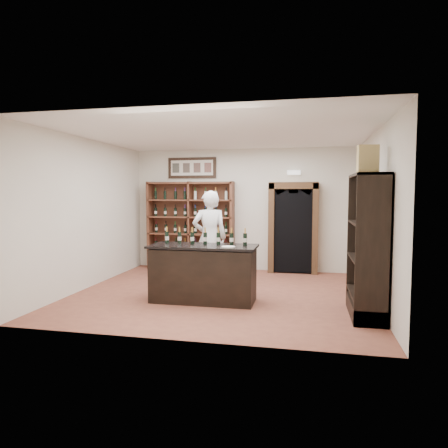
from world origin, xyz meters
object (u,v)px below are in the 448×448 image
at_px(wine_shelf, 191,225).
at_px(shopkeeper, 210,238).
at_px(tasting_counter, 203,274).
at_px(side_cabinet, 369,268).
at_px(wine_crate, 368,159).
at_px(counter_bottle_0, 167,237).

bearing_deg(wine_shelf, shopkeeper, -61.36).
distance_m(tasting_counter, side_cabinet, 2.75).
distance_m(side_cabinet, wine_crate, 1.66).
distance_m(wine_shelf, tasting_counter, 3.19).
height_order(wine_shelf, shopkeeper, wine_shelf).
bearing_deg(shopkeeper, side_cabinet, 131.69).
bearing_deg(shopkeeper, counter_bottle_0, 46.12).
xyz_separation_m(counter_bottle_0, side_cabinet, (3.44, -0.44, -0.35)).
height_order(wine_shelf, counter_bottle_0, wine_shelf).
xyz_separation_m(wine_shelf, tasting_counter, (1.10, -2.93, -0.61)).
bearing_deg(wine_crate, shopkeeper, 142.81).
height_order(counter_bottle_0, shopkeeper, shopkeeper).
bearing_deg(side_cabinet, tasting_counter, 173.72).
bearing_deg(wine_crate, counter_bottle_0, 164.40).
distance_m(wine_shelf, side_cabinet, 5.02).
distance_m(side_cabinet, shopkeeper, 3.34).
xyz_separation_m(side_cabinet, wine_crate, (-0.06, -0.03, 1.66)).
bearing_deg(wine_crate, tasting_counter, 165.24).
xyz_separation_m(wine_shelf, side_cabinet, (3.82, -3.23, -0.35)).
bearing_deg(shopkeeper, tasting_counter, 79.21).
xyz_separation_m(counter_bottle_0, shopkeeper, (0.52, 1.15, -0.13)).
height_order(tasting_counter, wine_crate, wine_crate).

